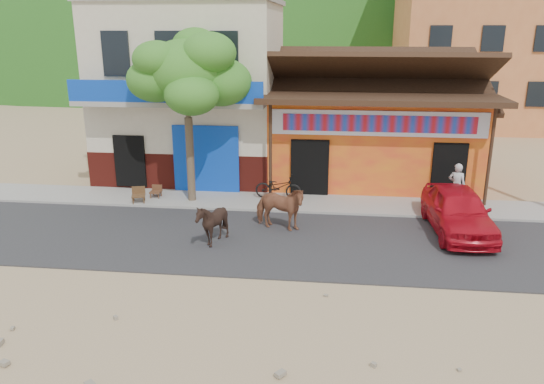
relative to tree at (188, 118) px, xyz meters
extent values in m
plane|color=#9E825B|center=(4.60, -5.80, -3.12)|extent=(120.00, 120.00, 0.00)
cube|color=#28282B|center=(4.60, -3.30, -3.10)|extent=(60.00, 5.00, 0.04)
cube|color=gray|center=(4.60, 0.20, -3.06)|extent=(60.00, 2.00, 0.12)
cube|color=orange|center=(6.60, 4.20, -1.32)|extent=(8.00, 6.00, 3.60)
cube|color=beige|center=(-0.90, 4.20, 0.38)|extent=(7.00, 6.00, 7.00)
cube|color=#CC723F|center=(13.60, 18.20, 2.88)|extent=(9.00, 9.00, 12.00)
imported|color=brown|center=(3.43, -2.37, -2.36)|extent=(1.86, 1.22, 1.45)
imported|color=black|center=(1.61, -3.78, -2.42)|extent=(1.55, 1.49, 1.33)
imported|color=red|center=(8.91, -1.94, -2.38)|extent=(1.87, 4.19, 1.40)
imported|color=black|center=(3.10, 0.50, -2.55)|extent=(1.73, 0.70, 0.89)
imported|color=#BDBDBD|center=(9.30, 0.21, -2.21)|extent=(0.68, 0.57, 1.58)
camera|label=1|loc=(4.97, -17.85, 3.03)|focal=35.00mm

